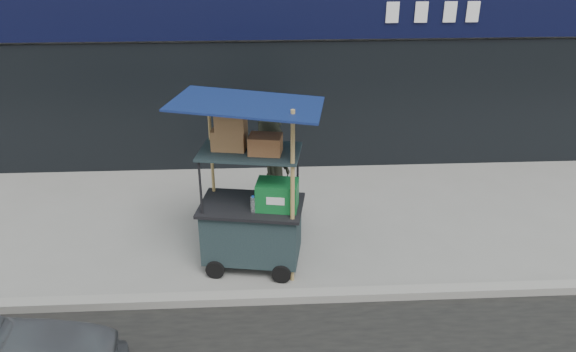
{
  "coord_description": "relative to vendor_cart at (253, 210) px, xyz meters",
  "views": [
    {
      "loc": [
        -0.11,
        -5.94,
        4.49
      ],
      "look_at": [
        0.27,
        1.2,
        1.09
      ],
      "focal_mm": 35.0,
      "sensor_mm": 36.0,
      "label": 1
    }
  ],
  "objects": [
    {
      "name": "vendor_man",
      "position": [
        0.31,
        0.79,
        0.08
      ],
      "size": [
        0.58,
        0.76,
        1.88
      ],
      "primitive_type": "imported",
      "rotation": [
        0.0,
        0.0,
        1.36
      ],
      "color": "black",
      "rests_on": "ground"
    },
    {
      "name": "curb",
      "position": [
        0.23,
        -0.84,
        -0.8
      ],
      "size": [
        80.0,
        0.18,
        0.12
      ],
      "primitive_type": "cube",
      "color": "gray",
      "rests_on": "ground"
    },
    {
      "name": "ground",
      "position": [
        0.23,
        -0.64,
        -0.86
      ],
      "size": [
        80.0,
        80.0,
        0.0
      ],
      "primitive_type": "plane",
      "color": "slate",
      "rests_on": "ground"
    },
    {
      "name": "vendor_cart",
      "position": [
        0.0,
        0.0,
        0.0
      ],
      "size": [
        1.99,
        1.56,
        2.45
      ],
      "rotation": [
        0.0,
        0.0,
        -0.17
      ],
      "color": "black",
      "rests_on": "ground"
    }
  ]
}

